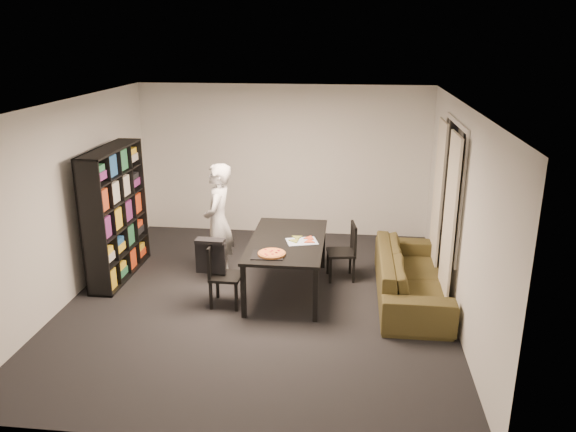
# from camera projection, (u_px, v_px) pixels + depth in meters

# --- Properties ---
(room) EXTENTS (5.01, 5.51, 2.61)m
(room) POSITION_uv_depth(u_px,v_px,m) (257.00, 208.00, 7.09)
(room) COLOR black
(room) RESTS_ON ground
(window_pane) EXTENTS (0.02, 1.40, 1.60)m
(window_pane) POSITION_uv_depth(u_px,v_px,m) (452.00, 186.00, 7.33)
(window_pane) COLOR black
(window_pane) RESTS_ON room
(window_frame) EXTENTS (0.03, 1.52, 1.72)m
(window_frame) POSITION_uv_depth(u_px,v_px,m) (451.00, 186.00, 7.33)
(window_frame) COLOR white
(window_frame) RESTS_ON room
(curtain_left) EXTENTS (0.03, 0.70, 2.25)m
(curtain_left) POSITION_uv_depth(u_px,v_px,m) (449.00, 224.00, 6.96)
(curtain_left) COLOR beige
(curtain_left) RESTS_ON room
(curtain_right) EXTENTS (0.03, 0.70, 2.25)m
(curtain_right) POSITION_uv_depth(u_px,v_px,m) (437.00, 200.00, 7.94)
(curtain_right) COLOR beige
(curtain_right) RESTS_ON room
(bookshelf) EXTENTS (0.35, 1.50, 1.90)m
(bookshelf) POSITION_uv_depth(u_px,v_px,m) (115.00, 214.00, 8.00)
(bookshelf) COLOR black
(bookshelf) RESTS_ON room
(dining_table) EXTENTS (0.99, 1.79, 0.75)m
(dining_table) POSITION_uv_depth(u_px,v_px,m) (287.00, 244.00, 7.60)
(dining_table) COLOR black
(dining_table) RESTS_ON room
(chair_left) EXTENTS (0.40, 0.40, 0.84)m
(chair_left) POSITION_uv_depth(u_px,v_px,m) (220.00, 270.00, 7.27)
(chair_left) COLOR black
(chair_left) RESTS_ON room
(chair_right) EXTENTS (0.44, 0.44, 0.83)m
(chair_right) POSITION_uv_depth(u_px,v_px,m) (347.00, 248.00, 8.04)
(chair_right) COLOR black
(chair_right) RESTS_ON room
(draped_jacket) EXTENTS (0.39, 0.17, 0.46)m
(draped_jacket) POSITION_uv_depth(u_px,v_px,m) (211.00, 255.00, 7.21)
(draped_jacket) COLOR black
(draped_jacket) RESTS_ON chair_left
(person) EXTENTS (0.41, 0.62, 1.70)m
(person) POSITION_uv_depth(u_px,v_px,m) (218.00, 222.00, 7.96)
(person) COLOR silver
(person) RESTS_ON room
(baking_tray) EXTENTS (0.41, 0.34, 0.01)m
(baking_tray) POSITION_uv_depth(u_px,v_px,m) (268.00, 255.00, 7.04)
(baking_tray) COLOR black
(baking_tray) RESTS_ON dining_table
(pepperoni_pizza) EXTENTS (0.35, 0.35, 0.03)m
(pepperoni_pizza) POSITION_uv_depth(u_px,v_px,m) (272.00, 253.00, 7.04)
(pepperoni_pizza) COLOR #9D5C2D
(pepperoni_pizza) RESTS_ON dining_table
(kitchen_towel) EXTENTS (0.47, 0.40, 0.01)m
(kitchen_towel) POSITION_uv_depth(u_px,v_px,m) (302.00, 241.00, 7.51)
(kitchen_towel) COLOR silver
(kitchen_towel) RESTS_ON dining_table
(pizza_slices) EXTENTS (0.42, 0.38, 0.01)m
(pizza_slices) POSITION_uv_depth(u_px,v_px,m) (302.00, 239.00, 7.55)
(pizza_slices) COLOR gold
(pizza_slices) RESTS_ON dining_table
(sofa) EXTENTS (0.87, 2.24, 0.65)m
(sofa) POSITION_uv_depth(u_px,v_px,m) (411.00, 276.00, 7.48)
(sofa) COLOR #3C3718
(sofa) RESTS_ON room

